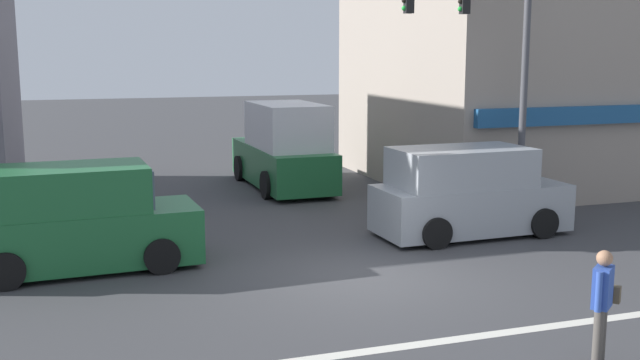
{
  "coord_description": "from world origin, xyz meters",
  "views": [
    {
      "loc": [
        -5.41,
        -13.1,
        4.34
      ],
      "look_at": [
        -0.3,
        2.0,
        1.6
      ],
      "focal_mm": 42.0,
      "sensor_mm": 36.0,
      "label": 1
    }
  ],
  "objects_px": {
    "utility_pole_far_right": "(501,68)",
    "traffic_light_mast": "(489,58)",
    "van_parked_curbside": "(76,221)",
    "pedestrian_foreground_with_bag": "(602,300)",
    "box_truck_crossing_leftbound": "(284,150)",
    "van_crossing_center": "(468,194)",
    "street_tree": "(502,62)"
  },
  "relations": [
    {
      "from": "traffic_light_mast",
      "to": "pedestrian_foreground_with_bag",
      "type": "relative_size",
      "value": 3.71
    },
    {
      "from": "utility_pole_far_right",
      "to": "traffic_light_mast",
      "type": "relative_size",
      "value": 1.19
    },
    {
      "from": "van_parked_curbside",
      "to": "box_truck_crossing_leftbound",
      "type": "height_order",
      "value": "box_truck_crossing_leftbound"
    },
    {
      "from": "street_tree",
      "to": "box_truck_crossing_leftbound",
      "type": "distance_m",
      "value": 7.29
    },
    {
      "from": "utility_pole_far_right",
      "to": "pedestrian_foreground_with_bag",
      "type": "distance_m",
      "value": 14.33
    },
    {
      "from": "traffic_light_mast",
      "to": "street_tree",
      "type": "bearing_deg",
      "value": 53.98
    },
    {
      "from": "utility_pole_far_right",
      "to": "van_parked_curbside",
      "type": "xyz_separation_m",
      "value": [
        -12.98,
        -5.35,
        -2.82
      ]
    },
    {
      "from": "van_crossing_center",
      "to": "box_truck_crossing_leftbound",
      "type": "distance_m",
      "value": 7.8
    },
    {
      "from": "utility_pole_far_right",
      "to": "traffic_light_mast",
      "type": "distance_m",
      "value": 5.16
    },
    {
      "from": "van_crossing_center",
      "to": "pedestrian_foreground_with_bag",
      "type": "xyz_separation_m",
      "value": [
        -2.08,
        -7.33,
        -0.05
      ]
    },
    {
      "from": "box_truck_crossing_leftbound",
      "to": "van_crossing_center",
      "type": "bearing_deg",
      "value": -71.85
    },
    {
      "from": "pedestrian_foreground_with_bag",
      "to": "van_parked_curbside",
      "type": "bearing_deg",
      "value": 133.17
    },
    {
      "from": "traffic_light_mast",
      "to": "van_parked_curbside",
      "type": "bearing_deg",
      "value": -173.4
    },
    {
      "from": "traffic_light_mast",
      "to": "van_parked_curbside",
      "type": "relative_size",
      "value": 1.33
    },
    {
      "from": "traffic_light_mast",
      "to": "box_truck_crossing_leftbound",
      "type": "height_order",
      "value": "traffic_light_mast"
    },
    {
      "from": "street_tree",
      "to": "traffic_light_mast",
      "type": "bearing_deg",
      "value": -126.02
    },
    {
      "from": "utility_pole_far_right",
      "to": "box_truck_crossing_leftbound",
      "type": "height_order",
      "value": "utility_pole_far_right"
    },
    {
      "from": "box_truck_crossing_leftbound",
      "to": "utility_pole_far_right",
      "type": "bearing_deg",
      "value": -18.02
    },
    {
      "from": "box_truck_crossing_leftbound",
      "to": "street_tree",
      "type": "bearing_deg",
      "value": -23.74
    },
    {
      "from": "traffic_light_mast",
      "to": "van_crossing_center",
      "type": "relative_size",
      "value": 1.33
    },
    {
      "from": "van_crossing_center",
      "to": "van_parked_curbside",
      "type": "bearing_deg",
      "value": -179.56
    },
    {
      "from": "pedestrian_foreground_with_bag",
      "to": "van_crossing_center",
      "type": "bearing_deg",
      "value": 74.16
    },
    {
      "from": "utility_pole_far_right",
      "to": "pedestrian_foreground_with_bag",
      "type": "bearing_deg",
      "value": -116.09
    },
    {
      "from": "traffic_light_mast",
      "to": "box_truck_crossing_leftbound",
      "type": "relative_size",
      "value": 1.1
    },
    {
      "from": "utility_pole_far_right",
      "to": "van_crossing_center",
      "type": "xyz_separation_m",
      "value": [
        -4.1,
        -5.29,
        -2.82
      ]
    },
    {
      "from": "utility_pole_far_right",
      "to": "van_crossing_center",
      "type": "bearing_deg",
      "value": -127.78
    },
    {
      "from": "box_truck_crossing_leftbound",
      "to": "pedestrian_foreground_with_bag",
      "type": "relative_size",
      "value": 3.37
    },
    {
      "from": "utility_pole_far_right",
      "to": "van_parked_curbside",
      "type": "bearing_deg",
      "value": -157.59
    },
    {
      "from": "van_parked_curbside",
      "to": "utility_pole_far_right",
      "type": "bearing_deg",
      "value": 22.41
    },
    {
      "from": "utility_pole_far_right",
      "to": "van_crossing_center",
      "type": "relative_size",
      "value": 1.58
    },
    {
      "from": "van_parked_curbside",
      "to": "pedestrian_foreground_with_bag",
      "type": "height_order",
      "value": "van_parked_curbside"
    },
    {
      "from": "utility_pole_far_right",
      "to": "pedestrian_foreground_with_bag",
      "type": "xyz_separation_m",
      "value": [
        -6.18,
        -12.61,
        -2.87
      ]
    }
  ]
}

